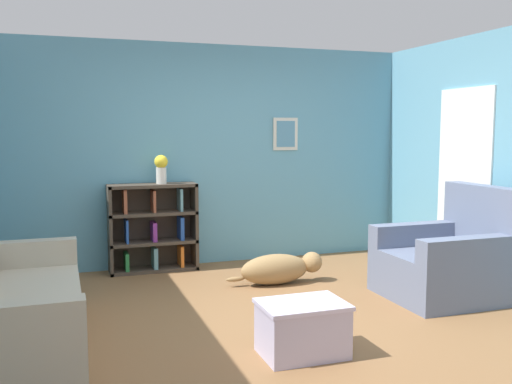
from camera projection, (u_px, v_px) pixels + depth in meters
name	position (u px, v px, depth m)	size (l,w,h in m)	color
ground_plane	(271.00, 320.00, 4.83)	(14.00, 14.00, 0.00)	brown
wall_back	(206.00, 155.00, 6.80)	(5.60, 0.13, 2.60)	#609EB7
couch	(9.00, 313.00, 4.13)	(0.90, 2.08, 0.78)	#B7AD99
bookshelf	(153.00, 228.00, 6.49)	(0.99, 0.31, 1.00)	#42382D
recliner_chair	(450.00, 261.00, 5.47)	(1.08, 0.98, 1.07)	slate
coffee_table	(302.00, 327.00, 4.06)	(0.61, 0.44, 0.39)	#BCB2D1
dog	(280.00, 268.00, 5.94)	(1.05, 0.29, 0.32)	#9E7A4C
vase	(161.00, 167.00, 6.42)	(0.15, 0.15, 0.33)	silver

